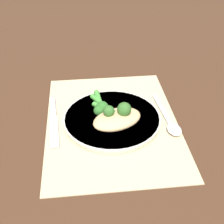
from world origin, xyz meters
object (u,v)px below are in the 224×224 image
Objects in this scene: broccoli_stalk_left at (122,116)px; spoon at (171,124)px; broccoli_stalk_right at (102,107)px; knife at (54,120)px; chicken_fillet at (117,119)px; plate at (112,119)px; broccoli_stalk_rear at (113,113)px.

spoon is at bearing 125.67° from broccoli_stalk_left.
broccoli_stalk_right reaches higher than broccoli_stalk_left.
spoon is at bearing 165.55° from knife.
chicken_fillet is 0.70× the size of knife.
plate is 2.20× the size of broccoli_stalk_right.
broccoli_stalk_left is at bearing -120.99° from plate.
plate is at bearing -18.25° from spoon.
chicken_fillet is 0.16m from knife.
broccoli_stalk_left is 0.17m from knife.
broccoli_stalk_left is 0.93× the size of broccoli_stalk_right.
broccoli_stalk_right is 0.61× the size of spoon.
chicken_fillet is at bearing 113.17° from broccoli_stalk_right.
plate is 1.90× the size of broccoli_stalk_rear.
knife is at bearing -36.19° from broccoli_stalk_rear.
knife is (0.02, 0.15, -0.02)m from broccoli_stalk_rear.
spoon is (-0.03, -0.14, -0.02)m from broccoli_stalk_rear.
broccoli_stalk_left is 0.56× the size of spoon.
plate is 0.15m from knife.
plate is at bearing 8.20° from broccoli_stalk_rear.
broccoli_stalk_left reaches higher than spoon.
chicken_fillet reaches higher than spoon.
plate is 0.15m from spoon.
knife is at bearing -15.44° from spoon.
plate reaches higher than spoon.
broccoli_stalk_right is at bearing 41.53° from plate.
broccoli_stalk_rear is at bearing 12.71° from chicken_fillet.
plate is at bearing 15.91° from chicken_fillet.
broccoli_stalk_left is at bearing 115.71° from broccoli_stalk_rear.
knife is at bearing -55.99° from broccoli_stalk_left.
broccoli_stalk_right is 0.55× the size of knife.
broccoli_stalk_rear is (0.03, 0.01, -0.00)m from chicken_fillet.
broccoli_stalk_right is 0.18m from spoon.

